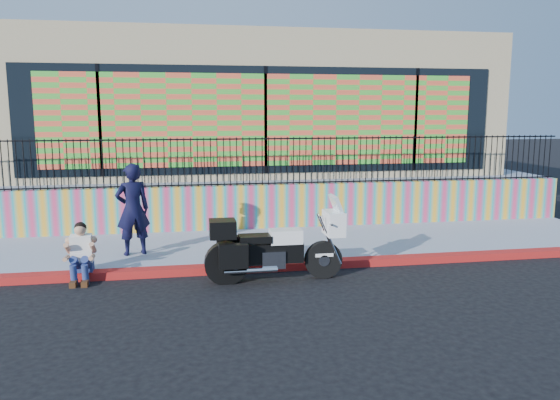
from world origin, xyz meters
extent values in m
plane|color=black|center=(0.00, 0.00, 0.00)|extent=(90.00, 90.00, 0.00)
cube|color=#A70B25|center=(0.00, 0.00, 0.07)|extent=(16.00, 0.30, 0.15)
cube|color=#8B91A7|center=(0.00, 1.65, 0.07)|extent=(16.00, 3.00, 0.15)
cube|color=#E13B6C|center=(0.00, 3.25, 0.70)|extent=(16.00, 0.20, 1.10)
cube|color=#8B91A7|center=(0.00, 8.35, 0.62)|extent=(16.00, 10.00, 1.25)
cube|color=tan|center=(0.00, 8.15, 3.25)|extent=(14.00, 8.00, 4.00)
cube|color=black|center=(0.00, 4.13, 2.85)|extent=(12.60, 0.04, 2.80)
cube|color=#FF5B38|center=(0.00, 4.10, 2.85)|extent=(11.48, 0.02, 2.40)
cylinder|color=black|center=(0.36, -0.67, 0.35)|extent=(0.70, 0.15, 0.70)
cylinder|color=black|center=(-1.45, -0.67, 0.35)|extent=(0.70, 0.15, 0.70)
cube|color=black|center=(-0.54, -0.67, 0.53)|extent=(1.01, 0.30, 0.36)
cube|color=silver|center=(-0.60, -0.67, 0.43)|extent=(0.43, 0.36, 0.32)
cube|color=white|center=(-0.35, -0.67, 0.83)|extent=(0.59, 0.34, 0.26)
cube|color=black|center=(-0.92, -0.67, 0.81)|extent=(0.59, 0.36, 0.13)
cube|color=white|center=(0.55, -0.67, 1.04)|extent=(0.32, 0.55, 0.45)
cube|color=silver|center=(0.60, -0.67, 1.39)|extent=(0.19, 0.49, 0.36)
cube|color=black|center=(-1.50, -0.67, 1.01)|extent=(0.47, 0.45, 0.32)
cube|color=black|center=(-1.34, -0.99, 0.59)|extent=(0.51, 0.19, 0.43)
cube|color=black|center=(-1.34, -0.35, 0.59)|extent=(0.51, 0.19, 0.43)
cube|color=white|center=(0.36, -0.67, 0.46)|extent=(0.34, 0.17, 0.06)
imported|color=black|center=(-3.21, 1.13, 1.10)|extent=(0.80, 0.64, 1.90)
cube|color=navy|center=(-4.05, 0.06, 0.24)|extent=(0.36, 0.28, 0.18)
cube|color=white|center=(-4.05, 0.02, 0.59)|extent=(0.38, 0.27, 0.54)
sphere|color=tan|center=(-4.05, -0.02, 0.95)|extent=(0.21, 0.21, 0.21)
cube|color=#472814|center=(-4.15, -0.38, 0.05)|extent=(0.11, 0.26, 0.10)
cube|color=#472814|center=(-3.95, -0.38, 0.05)|extent=(0.11, 0.26, 0.10)
camera|label=1|loc=(-2.15, -10.24, 3.10)|focal=35.00mm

